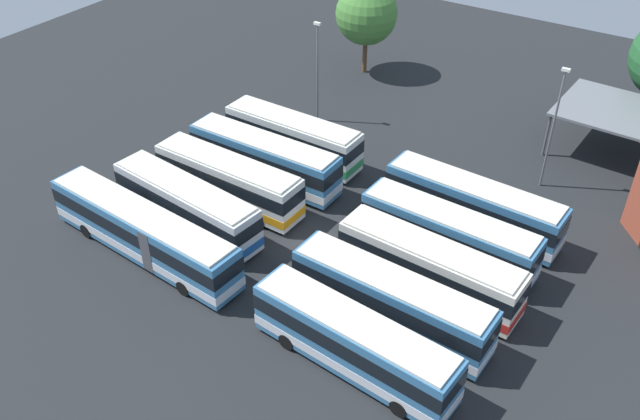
{
  "coord_description": "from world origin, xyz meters",
  "views": [
    {
      "loc": [
        -19.43,
        29.26,
        28.27
      ],
      "look_at": [
        0.61,
        -1.42,
        1.52
      ],
      "focal_mm": 38.34,
      "sensor_mm": 36.0,
      "label": 1
    }
  ],
  "objects_px": {
    "bus_row0_slot3": "(391,300)",
    "bus_row1_slot0": "(293,137)",
    "bus_row1_slot3": "(186,205)",
    "tree_east_edge": "(366,14)",
    "bus_row1_slot4": "(144,232)",
    "maintenance_shelter": "(623,113)",
    "bus_row1_slot1": "(264,159)",
    "bus_row0_slot4": "(354,342)",
    "lamp_post_mid_lot": "(317,69)",
    "bus_row0_slot0": "(473,205)",
    "bus_row0_slot2": "(429,267)",
    "bus_row1_slot2": "(228,180)",
    "lamp_post_by_building": "(553,125)",
    "bus_row0_slot1": "(448,235)"
  },
  "relations": [
    {
      "from": "bus_row0_slot1",
      "to": "bus_row1_slot4",
      "type": "xyz_separation_m",
      "value": [
        16.12,
        10.24,
        0.0
      ]
    },
    {
      "from": "lamp_post_by_building",
      "to": "tree_east_edge",
      "type": "height_order",
      "value": "lamp_post_by_building"
    },
    {
      "from": "bus_row1_slot1",
      "to": "bus_row1_slot3",
      "type": "xyz_separation_m",
      "value": [
        0.82,
        7.47,
        -0.0
      ]
    },
    {
      "from": "bus_row1_slot0",
      "to": "bus_row1_slot1",
      "type": "bearing_deg",
      "value": 90.39
    },
    {
      "from": "bus_row1_slot2",
      "to": "maintenance_shelter",
      "type": "height_order",
      "value": "maintenance_shelter"
    },
    {
      "from": "bus_row1_slot3",
      "to": "lamp_post_by_building",
      "type": "bearing_deg",
      "value": -135.51
    },
    {
      "from": "bus_row0_slot0",
      "to": "tree_east_edge",
      "type": "bearing_deg",
      "value": -43.61
    },
    {
      "from": "bus_row0_slot0",
      "to": "lamp_post_mid_lot",
      "type": "relative_size",
      "value": 1.41
    },
    {
      "from": "lamp_post_by_building",
      "to": "bus_row0_slot4",
      "type": "bearing_deg",
      "value": 83.1
    },
    {
      "from": "bus_row0_slot4",
      "to": "bus_row1_slot0",
      "type": "xyz_separation_m",
      "value": [
        14.79,
        -15.63,
        -0.0
      ]
    },
    {
      "from": "bus_row1_slot3",
      "to": "tree_east_edge",
      "type": "relative_size",
      "value": 1.37
    },
    {
      "from": "bus_row0_slot2",
      "to": "bus_row1_slot1",
      "type": "bearing_deg",
      "value": -15.85
    },
    {
      "from": "bus_row1_slot3",
      "to": "bus_row0_slot4",
      "type": "bearing_deg",
      "value": 164.09
    },
    {
      "from": "bus_row0_slot3",
      "to": "bus_row1_slot0",
      "type": "xyz_separation_m",
      "value": [
        14.91,
        -11.82,
        -0.0
      ]
    },
    {
      "from": "bus_row0_slot0",
      "to": "bus_row1_slot1",
      "type": "relative_size",
      "value": 1.01
    },
    {
      "from": "bus_row1_slot2",
      "to": "bus_row1_slot4",
      "type": "relative_size",
      "value": 0.76
    },
    {
      "from": "maintenance_shelter",
      "to": "lamp_post_by_building",
      "type": "relative_size",
      "value": 1.04
    },
    {
      "from": "bus_row0_slot3",
      "to": "bus_row1_slot1",
      "type": "distance_m",
      "value": 16.95
    },
    {
      "from": "bus_row1_slot1",
      "to": "tree_east_edge",
      "type": "relative_size",
      "value": 1.39
    },
    {
      "from": "bus_row0_slot0",
      "to": "bus_row1_slot2",
      "type": "xyz_separation_m",
      "value": [
        15.47,
        6.58,
        -0.0
      ]
    },
    {
      "from": "bus_row0_slot1",
      "to": "bus_row1_slot2",
      "type": "bearing_deg",
      "value": 9.98
    },
    {
      "from": "bus_row1_slot4",
      "to": "maintenance_shelter",
      "type": "xyz_separation_m",
      "value": [
        -21.79,
        -29.22,
        1.74
      ]
    },
    {
      "from": "maintenance_shelter",
      "to": "tree_east_edge",
      "type": "distance_m",
      "value": 24.32
    },
    {
      "from": "bus_row0_slot4",
      "to": "lamp_post_by_building",
      "type": "bearing_deg",
      "value": -96.9
    },
    {
      "from": "bus_row0_slot4",
      "to": "lamp_post_by_building",
      "type": "distance_m",
      "value": 22.81
    },
    {
      "from": "bus_row0_slot1",
      "to": "bus_row1_slot0",
      "type": "relative_size",
      "value": 1.02
    },
    {
      "from": "bus_row1_slot0",
      "to": "bus_row1_slot2",
      "type": "bearing_deg",
      "value": 87.43
    },
    {
      "from": "bus_row0_slot0",
      "to": "lamp_post_by_building",
      "type": "xyz_separation_m",
      "value": [
        -2.36,
        -7.58,
        3.23
      ]
    },
    {
      "from": "bus_row0_slot0",
      "to": "bus_row0_slot4",
      "type": "height_order",
      "value": "same"
    },
    {
      "from": "bus_row0_slot3",
      "to": "bus_row0_slot4",
      "type": "bearing_deg",
      "value": 88.11
    },
    {
      "from": "bus_row1_slot3",
      "to": "lamp_post_by_building",
      "type": "xyz_separation_m",
      "value": [
        -18.29,
        -17.97,
        3.23
      ]
    },
    {
      "from": "bus_row0_slot2",
      "to": "tree_east_edge",
      "type": "distance_m",
      "value": 31.42
    },
    {
      "from": "bus_row0_slot1",
      "to": "lamp_post_by_building",
      "type": "height_order",
      "value": "lamp_post_by_building"
    },
    {
      "from": "maintenance_shelter",
      "to": "tree_east_edge",
      "type": "height_order",
      "value": "tree_east_edge"
    },
    {
      "from": "bus_row0_slot1",
      "to": "bus_row1_slot3",
      "type": "height_order",
      "value": "same"
    },
    {
      "from": "bus_row0_slot1",
      "to": "bus_row0_slot3",
      "type": "bearing_deg",
      "value": 88.39
    },
    {
      "from": "bus_row0_slot1",
      "to": "bus_row1_slot3",
      "type": "xyz_separation_m",
      "value": [
        15.91,
        6.53,
        0.0
      ]
    },
    {
      "from": "bus_row1_slot3",
      "to": "bus_row0_slot3",
      "type": "bearing_deg",
      "value": 177.7
    },
    {
      "from": "lamp_post_mid_lot",
      "to": "tree_east_edge",
      "type": "distance_m",
      "value": 10.81
    },
    {
      "from": "bus_row0_slot1",
      "to": "bus_row0_slot0",
      "type": "bearing_deg",
      "value": -90.36
    },
    {
      "from": "bus_row0_slot4",
      "to": "lamp_post_mid_lot",
      "type": "relative_size",
      "value": 1.37
    },
    {
      "from": "bus_row1_slot4",
      "to": "lamp_post_by_building",
      "type": "distance_m",
      "value": 28.69
    },
    {
      "from": "bus_row0_slot1",
      "to": "bus_row0_slot2",
      "type": "distance_m",
      "value": 3.46
    },
    {
      "from": "tree_east_edge",
      "to": "bus_row0_slot4",
      "type": "bearing_deg",
      "value": 119.19
    },
    {
      "from": "bus_row1_slot0",
      "to": "maintenance_shelter",
      "type": "bearing_deg",
      "value": -145.43
    },
    {
      "from": "bus_row1_slot3",
      "to": "bus_row1_slot4",
      "type": "relative_size",
      "value": 0.78
    },
    {
      "from": "bus_row0_slot4",
      "to": "bus_row1_slot3",
      "type": "distance_m",
      "value": 16.2
    },
    {
      "from": "bus_row0_slot0",
      "to": "bus_row0_slot2",
      "type": "distance_m",
      "value": 7.31
    },
    {
      "from": "bus_row0_slot2",
      "to": "bus_row0_slot4",
      "type": "relative_size",
      "value": 0.96
    },
    {
      "from": "bus_row0_slot3",
      "to": "bus_row1_slot1",
      "type": "height_order",
      "value": "same"
    }
  ]
}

